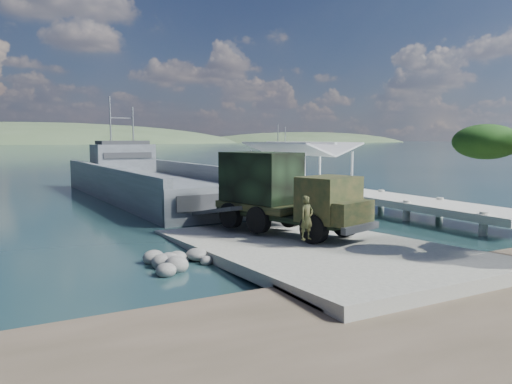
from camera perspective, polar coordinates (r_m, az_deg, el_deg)
The scene contains 10 objects.
ground at distance 25.42m, azimuth 4.86°, elevation -6.57°, with size 1400.00×1400.00×0.00m, color #193C3C.
boat_ramp at distance 24.56m, azimuth 6.15°, elevation -6.44°, with size 10.00×18.00×0.50m, color gray.
shoreline_rocks at distance 23.17m, azimuth -8.91°, elevation -7.88°, with size 3.20×5.60×0.90m, color #5E5E5C, non-canonical shape.
distant_headlands at distance 584.23m, azimuth -22.18°, elevation 5.15°, with size 1000.00×240.00×48.00m, color #3C5233, non-canonical shape.
pier at distance 47.79m, azimuth 5.61°, elevation 1.34°, with size 6.40×44.00×6.10m.
landing_craft at distance 47.68m, azimuth -11.49°, elevation 0.39°, with size 10.50×37.25×10.98m.
military_truck at distance 27.22m, azimuth 2.98°, elevation -0.06°, with size 5.26×9.67×4.31m.
soldier at distance 23.33m, azimuth 5.80°, elevation -3.90°, with size 0.75×0.49×2.06m, color black.
sailboat_near at distance 58.94m, azimuth 3.37°, elevation 1.07°, with size 2.92×6.06×7.11m.
sailboat_far at distance 63.58m, azimuth 2.57°, elevation 1.47°, with size 2.16×6.32×7.59m.
Camera 1 is at (-13.61, -20.73, 5.59)m, focal length 35.00 mm.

